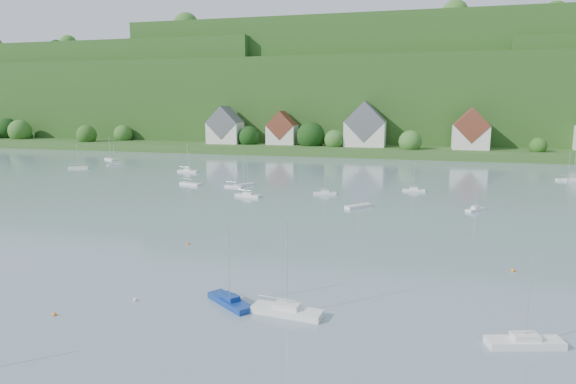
{
  "coord_description": "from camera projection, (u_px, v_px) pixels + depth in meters",
  "views": [
    {
      "loc": [
        26.14,
        -13.16,
        20.67
      ],
      "look_at": [
        2.77,
        75.0,
        4.0
      ],
      "focal_mm": 30.78,
      "sensor_mm": 36.0,
      "label": 1
    }
  ],
  "objects": [
    {
      "name": "far_shore_strip",
      "position": [
        356.0,
        147.0,
        212.73
      ],
      "size": [
        600.0,
        60.0,
        3.0
      ],
      "primitive_type": "cube",
      "color": "#315720",
      "rests_on": "ground"
    },
    {
      "name": "forested_ridge",
      "position": [
        373.0,
        98.0,
        273.99
      ],
      "size": [
        620.0,
        181.22,
        69.89
      ],
      "color": "#184014",
      "rests_on": "ground"
    },
    {
      "name": "village_building_0",
      "position": [
        225.0,
        128.0,
        212.78
      ],
      "size": [
        14.0,
        10.4,
        16.0
      ],
      "color": "silver",
      "rests_on": "far_shore_strip"
    },
    {
      "name": "village_building_1",
      "position": [
        282.0,
        131.0,
        208.52
      ],
      "size": [
        12.0,
        9.36,
        14.0
      ],
      "color": "silver",
      "rests_on": "far_shore_strip"
    },
    {
      "name": "village_building_2",
      "position": [
        365.0,
        128.0,
        198.48
      ],
      "size": [
        16.0,
        11.44,
        18.0
      ],
      "color": "silver",
      "rests_on": "far_shore_strip"
    },
    {
      "name": "village_building_3",
      "position": [
        471.0,
        132.0,
        186.65
      ],
      "size": [
        13.0,
        10.4,
        15.5
      ],
      "color": "silver",
      "rests_on": "far_shore_strip"
    },
    {
      "name": "near_sailboat_1",
      "position": [
        230.0,
        301.0,
        51.0
      ],
      "size": [
        6.03,
        5.06,
        8.37
      ],
      "rotation": [
        0.0,
        0.0,
        -0.63
      ],
      "color": "navy",
      "rests_on": "ground"
    },
    {
      "name": "near_sailboat_3",
      "position": [
        525.0,
        341.0,
        42.28
      ],
      "size": [
        6.69,
        3.43,
        8.7
      ],
      "rotation": [
        0.0,
        0.0,
        0.27
      ],
      "color": "white",
      "rests_on": "ground"
    },
    {
      "name": "near_sailboat_4",
      "position": [
        287.0,
        310.0,
        48.53
      ],
      "size": [
        7.26,
        2.76,
        9.57
      ],
      "rotation": [
        0.0,
        0.0,
        -0.11
      ],
      "color": "white",
      "rests_on": "ground"
    },
    {
      "name": "mooring_buoy_0",
      "position": [
        55.0,
        315.0,
        48.47
      ],
      "size": [
        0.41,
        0.41,
        0.41
      ],
      "primitive_type": "sphere",
      "color": "orange",
      "rests_on": "ground"
    },
    {
      "name": "mooring_buoy_1",
      "position": [
        135.0,
        301.0,
        52.06
      ],
      "size": [
        0.41,
        0.41,
        0.41
      ],
      "primitive_type": "sphere",
      "color": "white",
      "rests_on": "ground"
    },
    {
      "name": "mooring_buoy_2",
      "position": [
        513.0,
        271.0,
        61.07
      ],
      "size": [
        0.47,
        0.47,
        0.47
      ],
      "primitive_type": "sphere",
      "color": "orange",
      "rests_on": "ground"
    },
    {
      "name": "mooring_buoy_3",
      "position": [
        188.0,
        244.0,
        72.64
      ],
      "size": [
        0.48,
        0.48,
        0.48
      ],
      "primitive_type": "sphere",
      "color": "orange",
      "rests_on": "ground"
    },
    {
      "name": "far_sailboat_cluster",
      "position": [
        354.0,
        183.0,
        125.86
      ],
      "size": [
        198.41,
        63.76,
        8.71
      ],
      "color": "white",
      "rests_on": "ground"
    }
  ]
}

